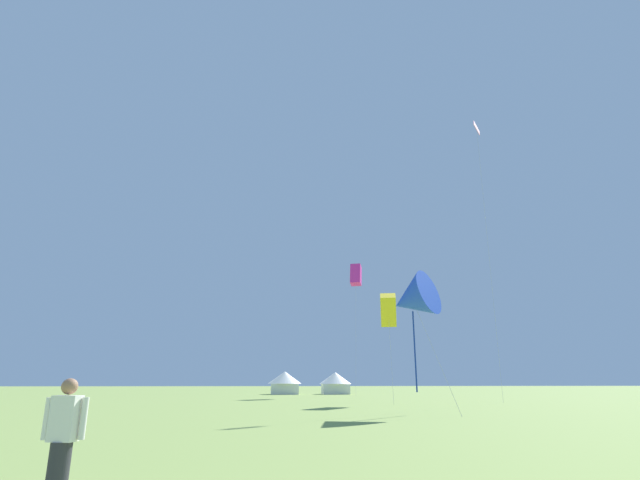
{
  "coord_description": "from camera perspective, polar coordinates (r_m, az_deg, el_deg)",
  "views": [
    {
      "loc": [
        -3.49,
        -2.89,
        1.68
      ],
      "look_at": [
        0.0,
        32.0,
        11.87
      ],
      "focal_mm": 27.43,
      "sensor_mm": 36.0,
      "label": 1
    }
  ],
  "objects": [
    {
      "name": "kite_yellow_box",
      "position": [
        40.92,
        7.98,
        -8.09
      ],
      "size": [
        1.73,
        3.39,
        8.75
      ],
      "color": "yellow",
      "rests_on": "ground"
    },
    {
      "name": "festival_tent_right",
      "position": [
        71.24,
        -4.15,
        -16.15
      ],
      "size": [
        4.73,
        4.73,
        3.08
      ],
      "color": "white",
      "rests_on": "ground"
    },
    {
      "name": "kite_magenta_box",
      "position": [
        64.83,
        4.21,
        -4.09
      ],
      "size": [
        1.86,
        2.83,
        16.69
      ],
      "color": "#E02DA3",
      "rests_on": "ground"
    },
    {
      "name": "festival_tent_left",
      "position": [
        71.81,
        1.79,
        -16.22
      ],
      "size": [
        4.59,
        4.59,
        2.98
      ],
      "color": "white",
      "rests_on": "ground"
    },
    {
      "name": "kite_blue_delta",
      "position": [
        28.61,
        10.7,
        -6.81
      ],
      "size": [
        3.88,
        4.04,
        7.79
      ],
      "color": "blue",
      "rests_on": "ground"
    },
    {
      "name": "kite_pink_diamond",
      "position": [
        51.71,
        17.87,
        11.5
      ],
      "size": [
        1.21,
        1.62,
        26.82
      ],
      "color": "pink",
      "rests_on": "ground"
    },
    {
      "name": "person_spectator",
      "position": [
        7.98,
        -27.92,
        -20.46
      ],
      "size": [
        0.57,
        0.3,
        1.73
      ],
      "color": "#2D2D33",
      "rests_on": "ground"
    }
  ]
}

